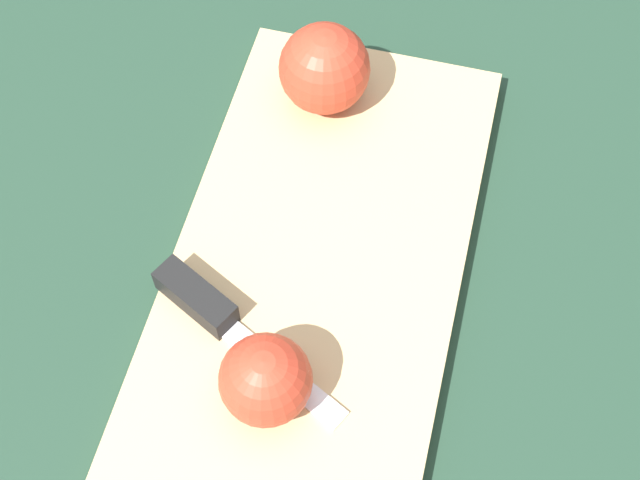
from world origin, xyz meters
name	(u,v)px	position (x,y,z in m)	size (l,w,h in m)	color
ground_plane	(320,265)	(0.00, 0.00, 0.00)	(4.00, 4.00, 0.00)	#1E3828
cutting_board	(320,259)	(0.00, 0.00, 0.01)	(0.44, 0.24, 0.02)	tan
apple_half_left	(324,69)	(-0.15, -0.04, 0.06)	(0.08, 0.08, 0.08)	red
apple_half_right	(266,380)	(0.12, 0.00, 0.05)	(0.06, 0.06, 0.06)	red
knife	(208,307)	(0.07, -0.06, 0.03)	(0.09, 0.17, 0.02)	silver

